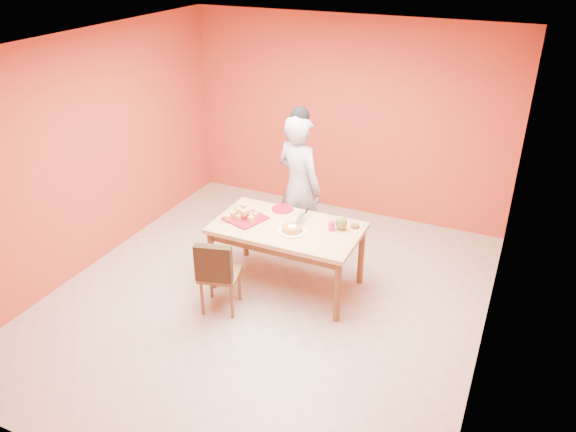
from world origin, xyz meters
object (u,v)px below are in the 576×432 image
at_px(person, 299,187).
at_px(sponge_cake, 292,229).
at_px(red_dinner_plate, 283,209).
at_px(magenta_glass, 332,226).
at_px(dining_table, 287,234).
at_px(pastry_platter, 245,218).
at_px(dining_chair, 219,273).
at_px(egg_ornament, 341,223).
at_px(checker_tin, 355,226).

height_order(person, sponge_cake, person).
xyz_separation_m(red_dinner_plate, magenta_glass, (0.69, -0.23, 0.04)).
relative_size(dining_table, person, 0.89).
bearing_deg(pastry_platter, sponge_cake, -4.44).
xyz_separation_m(dining_chair, red_dinner_plate, (0.25, 1.05, 0.32)).
height_order(dining_chair, sponge_cake, dining_chair).
xyz_separation_m(dining_table, dining_chair, (-0.46, -0.70, -0.22)).
xyz_separation_m(dining_table, magenta_glass, (0.47, 0.12, 0.15)).
bearing_deg(sponge_cake, person, 108.45).
xyz_separation_m(pastry_platter, egg_ornament, (1.05, 0.21, 0.07)).
height_order(sponge_cake, checker_tin, sponge_cake).
bearing_deg(egg_ornament, pastry_platter, -145.02).
xyz_separation_m(person, sponge_cake, (0.27, -0.80, -0.10)).
height_order(person, checker_tin, person).
xyz_separation_m(magenta_glass, checker_tin, (0.21, 0.17, -0.04)).
bearing_deg(checker_tin, magenta_glass, -141.50).
height_order(red_dinner_plate, checker_tin, checker_tin).
bearing_deg(checker_tin, sponge_cake, -147.44).
bearing_deg(checker_tin, dining_table, -157.45).
distance_m(magenta_glass, checker_tin, 0.27).
height_order(dining_chair, magenta_glass, dining_chair).
bearing_deg(dining_chair, person, 63.25).
distance_m(dining_chair, red_dinner_plate, 1.12).
height_order(person, pastry_platter, person).
height_order(dining_table, checker_tin, checker_tin).
bearing_deg(sponge_cake, red_dinner_plate, 125.84).
bearing_deg(magenta_glass, pastry_platter, -170.65).
bearing_deg(pastry_platter, checker_tin, 15.49).
distance_m(red_dinner_plate, checker_tin, 0.90).
bearing_deg(sponge_cake, dining_table, 139.05).
height_order(dining_table, egg_ornament, egg_ornament).
height_order(dining_table, pastry_platter, pastry_platter).
xyz_separation_m(egg_ornament, magenta_glass, (-0.09, -0.05, -0.03)).
relative_size(magenta_glass, checker_tin, 1.11).
distance_m(person, egg_ornament, 0.91).
bearing_deg(egg_ornament, magenta_glass, -124.83).
relative_size(egg_ornament, magenta_glass, 1.52).
distance_m(dining_table, checker_tin, 0.74).
relative_size(dining_chair, egg_ornament, 5.51).
relative_size(pastry_platter, magenta_glass, 3.69).
xyz_separation_m(red_dinner_plate, sponge_cake, (0.32, -0.44, 0.03)).
bearing_deg(red_dinner_plate, checker_tin, -4.32).
distance_m(pastry_platter, egg_ornament, 1.07).
distance_m(red_dinner_plate, egg_ornament, 0.80).
xyz_separation_m(dining_table, red_dinner_plate, (-0.22, 0.35, 0.10)).
bearing_deg(pastry_platter, person, 66.77).
bearing_deg(person, checker_tin, 174.09).
relative_size(red_dinner_plate, sponge_cake, 1.16).
height_order(dining_table, magenta_glass, magenta_glass).
height_order(red_dinner_plate, egg_ornament, egg_ornament).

